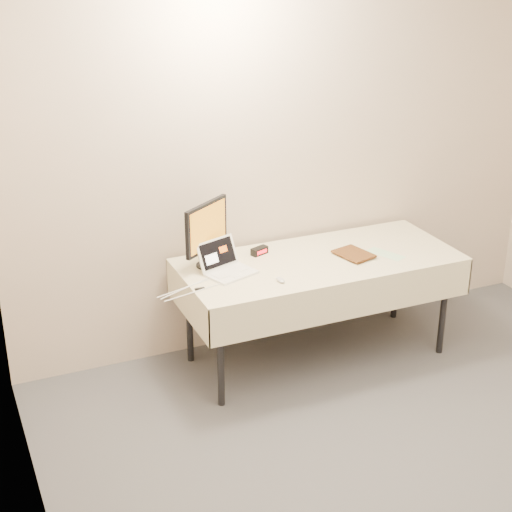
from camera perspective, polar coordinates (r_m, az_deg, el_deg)
name	(u,v)px	position (r m, az deg, el deg)	size (l,w,h in m)	color
back_wall	(291,152)	(5.37, 2.57, 7.57)	(4.00, 0.10, 2.70)	beige
table	(319,267)	(5.22, 4.61, -0.83)	(1.86, 0.81, 0.74)	black
laptop	(225,265)	(4.96, -2.23, -0.67)	(0.37, 0.36, 0.19)	white
monitor	(206,230)	(4.98, -3.62, 1.93)	(0.36, 0.26, 0.43)	black
book	(344,242)	(5.15, 6.43, 1.04)	(0.19, 0.02, 0.25)	brown
alarm_clock	(259,251)	(5.24, 0.25, 0.38)	(0.13, 0.09, 0.05)	black
clicker	(280,280)	(4.85, 1.78, -1.74)	(0.04, 0.09, 0.02)	#BCBCBF
paper_form	(386,254)	(5.32, 9.41, 0.14)	(0.10, 0.26, 0.00)	#B5E4B6
usb_dongle	(200,289)	(4.75, -4.12, -2.39)	(0.06, 0.02, 0.01)	black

